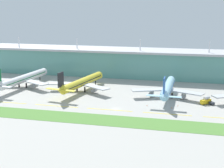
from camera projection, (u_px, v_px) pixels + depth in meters
The scene contains 15 objects.
ground_plane at pixel (115, 109), 205.23m from camera, with size 600.00×600.00×0.00m, color #A8A59E.
terminal_building at pixel (141, 63), 295.30m from camera, with size 288.00×34.00×32.51m.
airliner_nearest at pixel (23, 79), 258.02m from camera, with size 48.54×68.24×18.90m.
airliner_near_middle at pixel (82, 83), 245.70m from camera, with size 48.01×64.67×18.90m.
airliner_far_middle at pixel (168, 88), 229.27m from camera, with size 48.79×59.75×18.90m.
taxiway_stripe_west at pixel (7, 102), 218.74m from camera, with size 28.00×0.70×0.04m, color yellow.
taxiway_stripe_mid_west at pixel (56, 106), 211.00m from camera, with size 28.00×0.70×0.04m, color yellow.
taxiway_stripe_centre at pixel (110, 110), 203.26m from camera, with size 28.00×0.70×0.04m, color yellow.
taxiway_stripe_mid_east at pixel (167, 114), 195.52m from camera, with size 28.00×0.70×0.04m, color yellow.
grass_verge at pixel (107, 120), 184.94m from camera, with size 300.00×18.00×0.10m, color #518438.
fuel_truck at pixel (206, 101), 214.43m from camera, with size 6.94×6.91×4.95m.
pushback_tug at pixel (211, 103), 213.92m from camera, with size 4.50×4.98×1.85m.
safety_cone_left_wingtip at pixel (178, 106), 210.67m from camera, with size 0.56×0.56×0.70m, color orange.
safety_cone_nose_front at pixel (172, 108), 206.44m from camera, with size 0.56×0.56×0.70m, color orange.
safety_cone_right_wingtip at pixel (147, 105), 211.42m from camera, with size 0.56×0.56×0.70m, color orange.
Camera 1 is at (43.91, -191.55, 61.06)m, focal length 54.79 mm.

